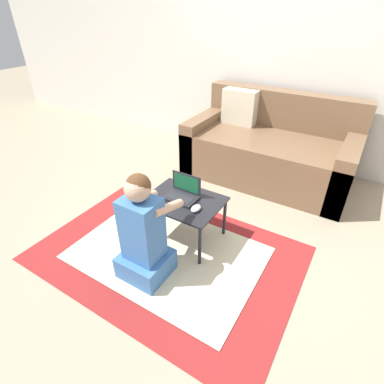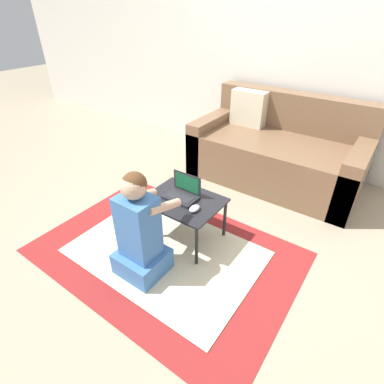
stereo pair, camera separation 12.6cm
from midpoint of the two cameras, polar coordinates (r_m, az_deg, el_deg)
ground_plane at (r=2.37m, az=1.79°, el=-9.20°), size 16.00×16.00×0.00m
wall_back at (r=3.41m, az=20.96°, el=25.21°), size 9.00×0.06×2.50m
area_rug at (r=2.27m, az=-3.41°, el=-11.34°), size 1.85×1.28×0.01m
couch at (r=3.19m, az=17.02°, el=7.33°), size 1.62×0.86×0.82m
laptop_desk at (r=2.22m, az=-0.07°, el=-2.35°), size 0.56×0.43×0.35m
laptop at (r=2.21m, az=-0.20°, el=-0.36°), size 0.24×0.16×0.17m
computer_mouse at (r=2.08m, az=2.21°, el=-3.20°), size 0.06×0.09×0.04m
person_seated at (r=1.94m, az=-8.06°, el=-7.74°), size 0.31×0.43×0.77m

